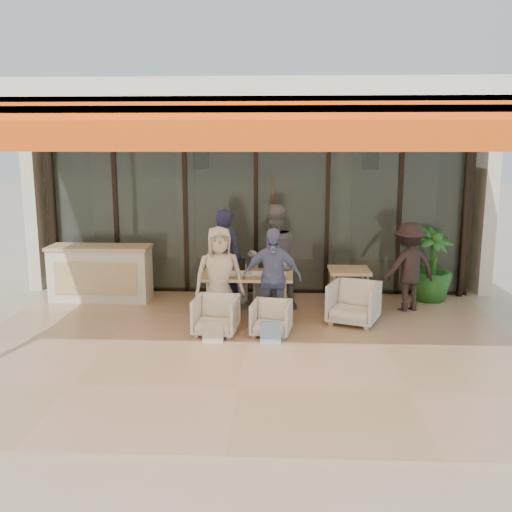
{
  "coord_description": "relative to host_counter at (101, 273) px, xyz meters",
  "views": [
    {
      "loc": [
        0.51,
        -7.79,
        2.85
      ],
      "look_at": [
        0.1,
        0.9,
        1.15
      ],
      "focal_mm": 40.0,
      "sensor_mm": 36.0,
      "label": 1
    }
  ],
  "objects": [
    {
      "name": "ground",
      "position": [
        2.83,
        -2.3,
        -0.53
      ],
      "size": [
        70.0,
        70.0,
        0.0
      ],
      "primitive_type": "plane",
      "color": "#C6B293",
      "rests_on": "ground"
    },
    {
      "name": "terrace_floor",
      "position": [
        2.83,
        -2.3,
        -0.53
      ],
      "size": [
        8.0,
        6.0,
        0.01
      ],
      "primitive_type": "cube",
      "color": "tan",
      "rests_on": "ground"
    },
    {
      "name": "terrace_structure",
      "position": [
        2.83,
        -2.56,
        2.72
      ],
      "size": [
        8.0,
        6.0,
        3.4
      ],
      "color": "silver",
      "rests_on": "ground"
    },
    {
      "name": "glass_storefront",
      "position": [
        2.83,
        0.7,
        1.07
      ],
      "size": [
        8.08,
        0.1,
        3.2
      ],
      "color": "#9EADA3",
      "rests_on": "ground"
    },
    {
      "name": "interior_block",
      "position": [
        2.84,
        3.02,
        1.7
      ],
      "size": [
        9.05,
        3.62,
        3.52
      ],
      "color": "silver",
      "rests_on": "ground"
    },
    {
      "name": "host_counter",
      "position": [
        0.0,
        0.0,
        0.0
      ],
      "size": [
        1.85,
        0.65,
        1.04
      ],
      "color": "silver",
      "rests_on": "ground"
    },
    {
      "name": "dining_table",
      "position": [
        2.76,
        -0.85,
        0.16
      ],
      "size": [
        1.5,
        0.9,
        0.93
      ],
      "color": "tan",
      "rests_on": "ground"
    },
    {
      "name": "chair_far_left",
      "position": [
        2.34,
        0.09,
        -0.17
      ],
      "size": [
        0.76,
        0.72,
        0.72
      ],
      "primitive_type": "imported",
      "rotation": [
        0.0,
        0.0,
        3.23
      ],
      "color": "silver",
      "rests_on": "ground"
    },
    {
      "name": "chair_far_right",
      "position": [
        3.18,
        0.09,
        -0.17
      ],
      "size": [
        0.72,
        0.68,
        0.73
      ],
      "primitive_type": "imported",
      "rotation": [
        0.0,
        0.0,
        3.12
      ],
      "color": "silver",
      "rests_on": "ground"
    },
    {
      "name": "chair_near_left",
      "position": [
        2.34,
        -1.81,
        -0.2
      ],
      "size": [
        0.7,
        0.67,
        0.66
      ],
      "primitive_type": "imported",
      "rotation": [
        0.0,
        0.0,
        -0.11
      ],
      "color": "silver",
      "rests_on": "ground"
    },
    {
      "name": "chair_near_right",
      "position": [
        3.18,
        -1.81,
        -0.24
      ],
      "size": [
        0.65,
        0.62,
        0.59
      ],
      "primitive_type": "imported",
      "rotation": [
        0.0,
        0.0,
        -0.15
      ],
      "color": "silver",
      "rests_on": "ground"
    },
    {
      "name": "diner_navy",
      "position": [
        2.34,
        -0.41,
        0.36
      ],
      "size": [
        0.75,
        0.62,
        1.78
      ],
      "primitive_type": "imported",
      "rotation": [
        0.0,
        0.0,
        2.81
      ],
      "color": "#181D36",
      "rests_on": "ground"
    },
    {
      "name": "diner_grey",
      "position": [
        3.18,
        -0.41,
        0.4
      ],
      "size": [
        1.1,
        0.98,
        1.86
      ],
      "primitive_type": "imported",
      "rotation": [
        0.0,
        0.0,
        3.51
      ],
      "color": "slate",
      "rests_on": "ground"
    },
    {
      "name": "diner_cream",
      "position": [
        2.34,
        -1.31,
        0.27
      ],
      "size": [
        0.87,
        0.66,
        1.6
      ],
      "primitive_type": "imported",
      "rotation": [
        0.0,
        0.0,
        0.21
      ],
      "color": "beige",
      "rests_on": "ground"
    },
    {
      "name": "diner_periwinkle",
      "position": [
        3.18,
        -1.31,
        0.26
      ],
      "size": [
        0.93,
        0.4,
        1.58
      ],
      "primitive_type": "imported",
      "rotation": [
        0.0,
        0.0,
        -0.01
      ],
      "color": "#6772AC",
      "rests_on": "ground"
    },
    {
      "name": "tote_bag_cream",
      "position": [
        2.34,
        -2.21,
        -0.36
      ],
      "size": [
        0.3,
        0.1,
        0.34
      ],
      "primitive_type": "cube",
      "color": "silver",
      "rests_on": "ground"
    },
    {
      "name": "tote_bag_blue",
      "position": [
        3.18,
        -2.21,
        -0.36
      ],
      "size": [
        0.3,
        0.1,
        0.34
      ],
      "primitive_type": "cube",
      "color": "#99BFD8",
      "rests_on": "ground"
    },
    {
      "name": "side_table",
      "position": [
        4.5,
        -0.42,
        0.11
      ],
      "size": [
        0.7,
        0.7,
        0.74
      ],
      "color": "tan",
      "rests_on": "ground"
    },
    {
      "name": "side_chair",
      "position": [
        4.5,
        -1.17,
        -0.15
      ],
      "size": [
        0.94,
        0.92,
        0.76
      ],
      "primitive_type": "imported",
      "rotation": [
        0.0,
        0.0,
        -0.37
      ],
      "color": "silver",
      "rests_on": "ground"
    },
    {
      "name": "standing_woman",
      "position": [
        5.52,
        -0.4,
        0.25
      ],
      "size": [
        1.15,
        0.89,
        1.56
      ],
      "primitive_type": "imported",
      "rotation": [
        0.0,
        0.0,
        3.49
      ],
      "color": "black",
      "rests_on": "ground"
    },
    {
      "name": "potted_palm",
      "position": [
        6.07,
        0.27,
        0.16
      ],
      "size": [
        1.06,
        1.06,
        1.39
      ],
      "primitive_type": "imported",
      "rotation": [
        0.0,
        0.0,
        0.5
      ],
      "color": "#1E5919",
      "rests_on": "ground"
    }
  ]
}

